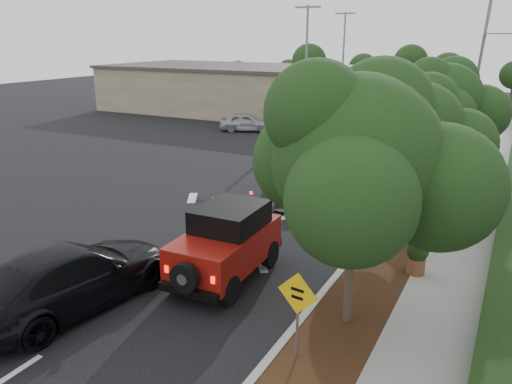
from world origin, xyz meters
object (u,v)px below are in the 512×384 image
Objects in this scene: silver_suv_ahead at (296,183)px; speed_hump_sign at (298,304)px; red_jeep at (229,241)px; black_suv_oncoming at (72,276)px.

speed_hump_sign reaches higher than silver_suv_ahead.
red_jeep is at bearing 147.42° from speed_hump_sign.
speed_hump_sign is (6.09, 0.52, 0.57)m from black_suv_oncoming.
red_jeep is 0.73× the size of black_suv_oncoming.
silver_suv_ahead is at bearing -89.87° from black_suv_oncoming.
speed_hump_sign is (3.39, -2.88, 0.33)m from red_jeep.
black_suv_oncoming is 2.83× the size of speed_hump_sign.
red_jeep is 2.08× the size of speed_hump_sign.
black_suv_oncoming is 6.14m from speed_hump_sign.
speed_hump_sign is at bearing -91.35° from silver_suv_ahead.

